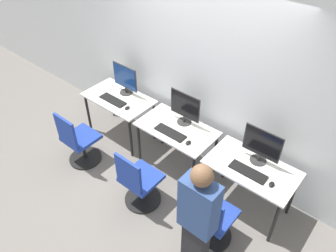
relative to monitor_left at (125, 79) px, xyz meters
name	(u,v)px	position (x,y,z in m)	size (l,w,h in m)	color
ground_plane	(162,178)	(1.13, -0.48, -0.97)	(20.00, 20.00, 0.00)	slate
wall_back	(199,71)	(1.13, 0.26, 0.43)	(12.00, 0.05, 2.80)	silver
desk_left	(119,102)	(0.00, -0.17, -0.33)	(1.06, 0.62, 0.72)	silver
monitor_left	(125,79)	(0.00, 0.00, 0.00)	(0.47, 0.20, 0.46)	#2D2D2D
keyboard_left	(113,100)	(0.00, -0.28, -0.23)	(0.45, 0.15, 0.02)	black
mouse_left	(127,108)	(0.31, -0.29, -0.23)	(0.06, 0.09, 0.03)	black
office_chair_left	(79,143)	(-0.01, -0.98, -0.60)	(0.48, 0.48, 0.89)	black
desk_center	(177,133)	(1.13, -0.17, -0.33)	(1.06, 0.62, 0.72)	silver
monitor_center	(185,108)	(1.13, 0.00, 0.00)	(0.47, 0.20, 0.46)	#2D2D2D
keyboard_center	(170,133)	(1.13, -0.31, -0.23)	(0.45, 0.15, 0.02)	black
mouse_center	(188,143)	(1.43, -0.32, -0.23)	(0.06, 0.09, 0.03)	black
office_chair_center	(139,184)	(1.17, -0.99, -0.60)	(0.48, 0.48, 0.89)	black
desk_right	(251,172)	(2.25, -0.17, -0.33)	(1.06, 0.62, 0.72)	silver
monitor_right	(262,146)	(2.25, -0.03, 0.00)	(0.47, 0.20, 0.46)	#2D2D2D
keyboard_right	(248,172)	(2.25, -0.27, -0.23)	(0.45, 0.15, 0.02)	black
mouse_right	(272,184)	(2.55, -0.28, -0.23)	(0.06, 0.09, 0.03)	black
office_chair_right	(211,220)	(2.17, -0.85, -0.60)	(0.48, 0.48, 0.89)	black
person_right	(198,219)	(2.22, -1.22, -0.12)	(0.36, 0.20, 1.56)	#232328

